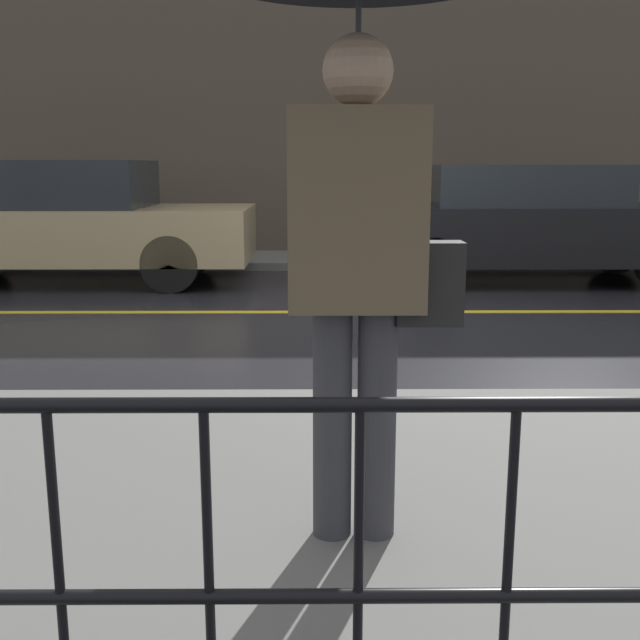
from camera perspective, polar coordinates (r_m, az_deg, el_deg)
The scene contains 9 objects.
ground_plane at distance 7.81m, azimuth 4.25°, elevation 0.61°, with size 80.00×80.00×0.00m, color black.
sidewalk_near at distance 3.35m, azimuth 10.85°, elevation -14.15°, with size 28.00×3.19×0.11m.
sidewalk_far at distance 11.65m, azimuth 2.73°, elevation 4.60°, with size 28.00×1.62×0.11m.
lane_marking at distance 7.81m, azimuth 4.25°, elevation 0.64°, with size 25.20×0.12×0.01m.
building_storefront at distance 12.60m, azimuth 2.61°, elevation 17.93°, with size 28.00×0.30×5.72m.
railing_foreground at distance 1.92m, azimuth 19.55°, elevation -14.83°, with size 12.00×0.04×0.88m.
pedestrian at distance 2.69m, azimuth 3.04°, elevation 19.24°, with size 1.07×1.07×2.25m.
car_tan at distance 10.25m, azimuth -19.02°, elevation 7.14°, with size 4.72×1.82×1.56m.
car_black at distance 10.11m, azimuth 15.71°, elevation 7.15°, with size 4.50×1.76×1.50m.
Camera 1 is at (-0.63, -7.64, 1.51)m, focal length 42.00 mm.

